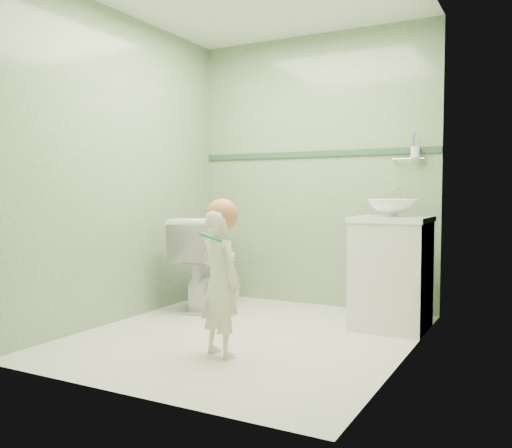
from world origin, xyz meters
The scene contains 12 objects.
ground centered at (0.00, 0.00, 0.00)m, with size 2.50×2.50×0.00m, color beige.
room_shell centered at (0.00, 0.00, 1.20)m, with size 2.50×2.54×2.40m.
trim_stripe centered at (0.00, 1.24, 1.35)m, with size 2.20×0.02×0.05m, color #2E5239.
vanity centered at (0.84, 0.70, 0.40)m, with size 0.52×0.50×0.80m, color silver.
counter centered at (0.84, 0.70, 0.81)m, with size 0.54×0.52×0.04m, color white.
basin centered at (0.84, 0.70, 0.89)m, with size 0.37×0.37×0.13m, color white.
faucet centered at (0.84, 0.89, 0.97)m, with size 0.03×0.13×0.18m.
cup_holder centered at (0.89, 1.18, 1.33)m, with size 0.26×0.07×0.21m.
toilet centered at (-0.74, 0.66, 0.40)m, with size 0.45×0.78×0.80m, color white.
toddler centered at (0.08, -0.47, 0.45)m, with size 0.33×0.22×0.90m, color beige.
hair_cap centered at (0.08, -0.44, 0.87)m, with size 0.20×0.20×0.20m, color #C07247.
teal_toothbrush centered at (0.10, -0.61, 0.75)m, with size 0.11×0.14×0.08m.
Camera 1 is at (1.82, -3.28, 1.00)m, focal length 38.02 mm.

